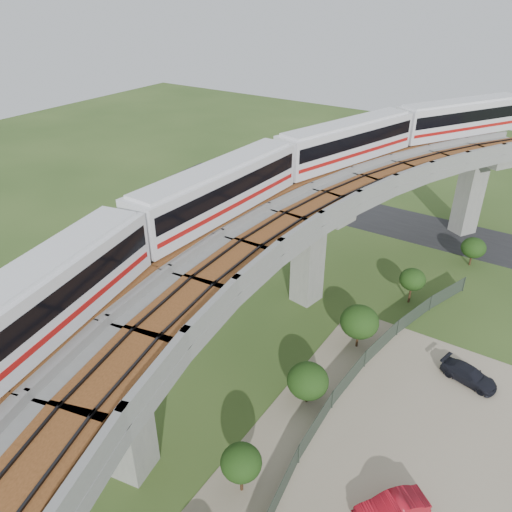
{
  "coord_description": "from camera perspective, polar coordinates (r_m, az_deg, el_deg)",
  "views": [
    {
      "loc": [
        17.38,
        -22.64,
        24.99
      ],
      "look_at": [
        0.32,
        3.29,
        7.5
      ],
      "focal_mm": 35.0,
      "sensor_mm": 36.0,
      "label": 1
    }
  ],
  "objects": [
    {
      "name": "tree_0",
      "position": [
        52.82,
        23.6,
        0.87
      ],
      "size": [
        2.34,
        2.34,
        2.93
      ],
      "color": "#382314",
      "rests_on": "ground"
    },
    {
      "name": "car_red",
      "position": [
        30.05,
        15.23,
        -26.08
      ],
      "size": [
        3.55,
        3.97,
        1.31
      ],
      "primitive_type": "imported",
      "rotation": [
        0.0,
        0.0,
        -0.67
      ],
      "color": "maroon",
      "rests_on": "dirt_lot"
    },
    {
      "name": "tree_4",
      "position": [
        28.87,
        -1.71,
        -22.53
      ],
      "size": [
        2.26,
        2.26,
        3.24
      ],
      "color": "#382314",
      "rests_on": "ground"
    },
    {
      "name": "metro_train",
      "position": [
        37.78,
        5.71,
        9.64
      ],
      "size": [
        15.48,
        60.61,
        3.64
      ],
      "color": "silver",
      "rests_on": "ground"
    },
    {
      "name": "asphalt_road",
      "position": [
        60.8,
        13.75,
        4.26
      ],
      "size": [
        60.0,
        8.0,
        0.03
      ],
      "primitive_type": "cube",
      "color": "#232326",
      "rests_on": "ground"
    },
    {
      "name": "tree_2",
      "position": [
        38.47,
        11.74,
        -7.38
      ],
      "size": [
        2.92,
        2.92,
        3.59
      ],
      "color": "#382314",
      "rests_on": "ground"
    },
    {
      "name": "dirt_lot",
      "position": [
        32.57,
        16.43,
        -22.33
      ],
      "size": [
        18.0,
        26.0,
        0.04
      ],
      "primitive_type": "cube",
      "color": "gray",
      "rests_on": "ground"
    },
    {
      "name": "tree_3",
      "position": [
        33.8,
        5.94,
        -14.01
      ],
      "size": [
        2.76,
        2.76,
        3.02
      ],
      "color": "#382314",
      "rests_on": "ground"
    },
    {
      "name": "viaduct",
      "position": [
        30.82,
        2.11,
        -1.76
      ],
      "size": [
        19.58,
        73.98,
        11.4
      ],
      "color": "#99968E",
      "rests_on": "ground"
    },
    {
      "name": "tree_1",
      "position": [
        44.7,
        17.46,
        -2.58
      ],
      "size": [
        2.21,
        2.21,
        3.28
      ],
      "color": "#382314",
      "rests_on": "ground"
    },
    {
      "name": "fence",
      "position": [
        34.03,
        10.74,
        -16.69
      ],
      "size": [
        3.87,
        38.73,
        1.5
      ],
      "color": "#2D382D",
      "rests_on": "ground"
    },
    {
      "name": "car_dark",
      "position": [
        38.86,
        23.16,
        -12.37
      ],
      "size": [
        4.15,
        2.46,
        1.13
      ],
      "primitive_type": "imported",
      "rotation": [
        0.0,
        0.0,
        1.33
      ],
      "color": "black",
      "rests_on": "dirt_lot"
    },
    {
      "name": "ground",
      "position": [
        37.94,
        -3.2,
        -11.86
      ],
      "size": [
        160.0,
        160.0,
        0.0
      ],
      "primitive_type": "plane",
      "color": "#324D1E",
      "rests_on": "ground"
    }
  ]
}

